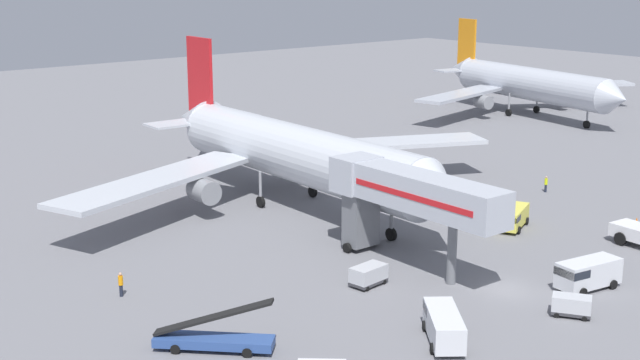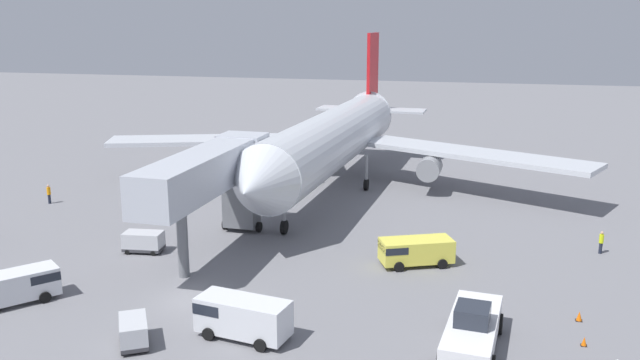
% 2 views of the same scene
% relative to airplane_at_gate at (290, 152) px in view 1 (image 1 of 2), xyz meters
% --- Properties ---
extents(ground_plane, '(300.00, 300.00, 0.00)m').
position_rel_airplane_at_gate_xyz_m(ground_plane, '(-2.15, -27.80, -5.13)').
color(ground_plane, slate).
extents(airplane_at_gate, '(49.23, 43.99, 14.84)m').
position_rel_airplane_at_gate_xyz_m(airplane_at_gate, '(0.00, 0.00, 0.00)').
color(airplane_at_gate, silver).
rests_on(airplane_at_gate, ground).
extents(jet_bridge, '(3.51, 16.31, 7.62)m').
position_rel_airplane_at_gate_xyz_m(jet_bridge, '(-4.18, -19.52, 0.57)').
color(jet_bridge, '#B2B7C1').
rests_on(jet_bridge, ground).
extents(belt_loader_truck, '(6.20, 6.34, 3.38)m').
position_rel_airplane_at_gate_xyz_m(belt_loader_truck, '(-23.65, -22.97, -4.35)').
color(belt_loader_truck, '#2D4C8E').
rests_on(belt_loader_truck, ground).
extents(service_van_near_right, '(5.26, 3.86, 1.81)m').
position_rel_airplane_at_gate_xyz_m(service_van_near_right, '(9.93, -18.74, -4.07)').
color(service_van_near_right, '#E5DB4C').
rests_on(service_van_near_right, ground).
extents(service_van_far_right, '(4.76, 5.33, 1.92)m').
position_rel_airplane_at_gate_xyz_m(service_van_far_right, '(-12.03, -30.88, -4.02)').
color(service_van_far_right, silver).
rests_on(service_van_far_right, ground).
extents(service_van_near_center, '(5.16, 2.76, 2.13)m').
position_rel_airplane_at_gate_xyz_m(service_van_near_center, '(2.34, -31.45, -3.91)').
color(service_van_near_center, silver).
rests_on(service_van_near_center, ground).
extents(baggage_cart_far_left, '(2.47, 2.85, 1.40)m').
position_rel_airplane_at_gate_xyz_m(baggage_cart_far_left, '(-2.63, -33.65, -4.35)').
color(baggage_cart_far_left, '#38383D').
rests_on(baggage_cart_far_left, ground).
extents(baggage_cart_outer_left, '(2.88, 1.81, 1.48)m').
position_rel_airplane_at_gate_xyz_m(baggage_cart_outer_left, '(-9.13, -20.96, -4.31)').
color(baggage_cart_outer_left, '#38383D').
rests_on(baggage_cart_outer_left, ground).
extents(ground_crew_worker_foreground, '(0.36, 0.36, 1.76)m').
position_rel_airplane_at_gate_xyz_m(ground_crew_worker_foreground, '(-23.90, -11.48, -4.19)').
color(ground_crew_worker_foreground, '#1E2333').
rests_on(ground_crew_worker_foreground, ground).
extents(ground_crew_worker_midground, '(0.40, 0.40, 1.66)m').
position_rel_airplane_at_gate_xyz_m(ground_crew_worker_midground, '(22.57, -13.18, -4.25)').
color(ground_crew_worker_midground, '#1E2333').
rests_on(ground_crew_worker_midground, ground).
extents(safety_cone_alpha, '(0.37, 0.37, 0.56)m').
position_rel_airplane_at_gate_xyz_m(safety_cone_alpha, '(19.75, -25.04, -4.85)').
color(safety_cone_alpha, black).
rests_on(safety_cone_alpha, ground).
extents(airplane_background, '(40.98, 37.93, 13.71)m').
position_rel_airplane_at_gate_xyz_m(airplane_background, '(58.14, 16.66, -0.24)').
color(airplane_background, '#B7BCC6').
rests_on(airplane_background, ground).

